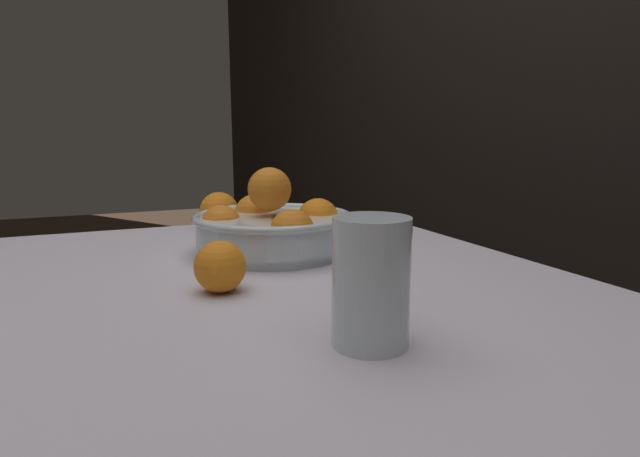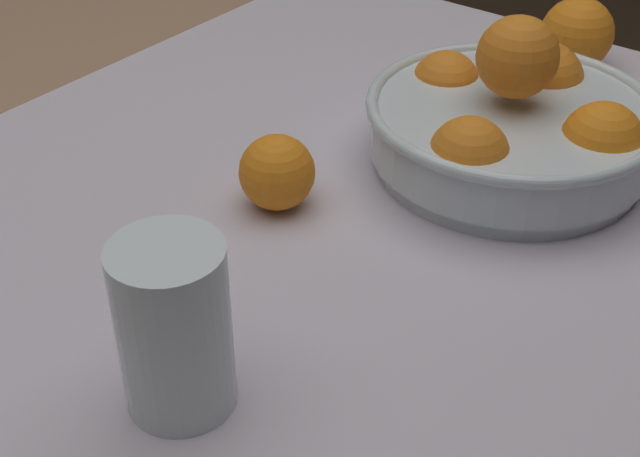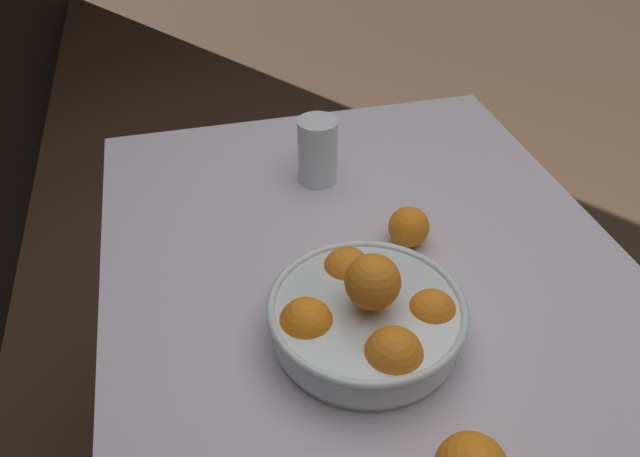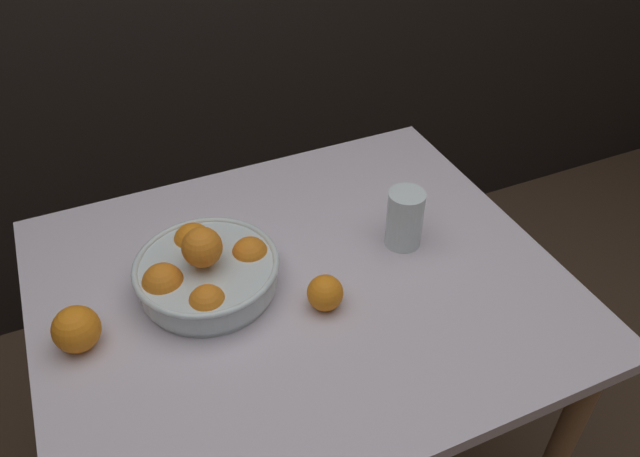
% 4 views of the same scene
% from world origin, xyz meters
% --- Properties ---
extents(dining_table, '(1.00, 0.85, 0.76)m').
position_xyz_m(dining_table, '(0.00, 0.00, 0.66)').
color(dining_table, silver).
rests_on(dining_table, ground_plane).
extents(fruit_bowl, '(0.28, 0.28, 0.15)m').
position_xyz_m(fruit_bowl, '(-0.17, 0.05, 0.80)').
color(fruit_bowl, silver).
rests_on(fruit_bowl, dining_table).
extents(juice_glass, '(0.08, 0.08, 0.13)m').
position_xyz_m(juice_glass, '(0.24, 0.02, 0.81)').
color(juice_glass, '#F4A314').
rests_on(juice_glass, dining_table).
extents(orange_loose_near_bowl, '(0.07, 0.07, 0.07)m').
position_xyz_m(orange_loose_near_bowl, '(0.02, -0.08, 0.79)').
color(orange_loose_near_bowl, orange).
rests_on(orange_loose_near_bowl, dining_table).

